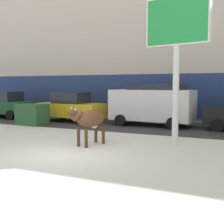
{
  "coord_description": "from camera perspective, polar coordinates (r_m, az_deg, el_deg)",
  "views": [
    {
      "loc": [
        5.52,
        -7.99,
        2.27
      ],
      "look_at": [
        0.05,
        3.86,
        1.1
      ],
      "focal_mm": 47.73,
      "sensor_mm": 36.0,
      "label": 1
    }
  ],
  "objects": [
    {
      "name": "road_strip",
      "position": [
        16.93,
        5.53,
        -2.59
      ],
      "size": [
        60.0,
        5.6,
        0.01
      ],
      "primitive_type": "cube",
      "color": "#333338",
      "rests_on": "ground"
    },
    {
      "name": "ground_plane",
      "position": [
        9.97,
        -9.7,
        -8.12
      ],
      "size": [
        120.0,
        120.0,
        0.0
      ],
      "primitive_type": "plane",
      "color": "white"
    },
    {
      "name": "cow_brown",
      "position": [
        11.26,
        -4.27,
        -1.41
      ],
      "size": [
        0.91,
        1.94,
        1.54
      ],
      "color": "brown",
      "rests_on": "ground"
    },
    {
      "name": "car_white_van",
      "position": [
        16.83,
        7.73,
        1.58
      ],
      "size": [
        4.71,
        2.34,
        2.32
      ],
      "color": "white",
      "rests_on": "ground"
    },
    {
      "name": "dumpster",
      "position": [
        17.74,
        -15.05,
        -0.45
      ],
      "size": [
        1.8,
        1.26,
        1.2
      ],
      "primitive_type": "cube",
      "rotation": [
        0.0,
        0.0,
        -0.1
      ],
      "color": "#285633",
      "rests_on": "ground"
    },
    {
      "name": "pedestrian_by_cars",
      "position": [
        23.17,
        -9.75,
        1.62
      ],
      "size": [
        0.36,
        0.24,
        1.73
      ],
      "color": "#282833",
      "rests_on": "ground"
    },
    {
      "name": "car_yellow_sedan",
      "position": [
        18.81,
        -7.85,
        0.92
      ],
      "size": [
        4.3,
        2.19,
        1.84
      ],
      "color": "gold",
      "rests_on": "ground"
    },
    {
      "name": "billboard",
      "position": [
        11.61,
        12.32,
        15.15
      ],
      "size": [
        2.5,
        0.79,
        5.56
      ],
      "color": "silver",
      "rests_on": "ground"
    },
    {
      "name": "building_facade",
      "position": [
        22.84,
        10.77,
        15.67
      ],
      "size": [
        44.0,
        6.1,
        13.0
      ],
      "color": "beige",
      "rests_on": "ground"
    },
    {
      "name": "car_darkgreen_sedan",
      "position": [
        22.27,
        -19.65,
        1.32
      ],
      "size": [
        4.3,
        2.19,
        1.84
      ],
      "color": "#194C2D",
      "rests_on": "ground"
    }
  ]
}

